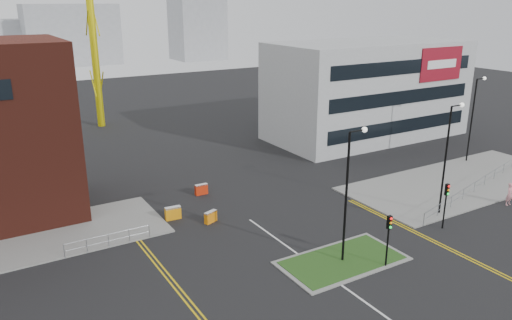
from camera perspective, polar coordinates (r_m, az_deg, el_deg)
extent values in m
cube|color=slate|center=(52.29, 22.40, -2.29)|extent=(24.00, 10.00, 0.12)
cube|color=slate|center=(34.80, 9.84, -11.27)|extent=(8.60, 4.60, 0.08)
cube|color=#244517|center=(34.79, 9.84, -11.24)|extent=(8.00, 4.00, 0.12)
cube|color=black|center=(38.21, -27.16, 7.13)|extent=(1.40, 0.10, 1.40)
cube|color=#A6A9AB|center=(65.33, 12.59, 7.83)|extent=(25.00, 12.00, 12.00)
cube|color=black|center=(61.89, 16.17, 3.70)|extent=(22.00, 0.10, 1.60)
cube|color=black|center=(61.17, 16.45, 6.88)|extent=(22.00, 0.10, 1.60)
cube|color=black|center=(60.66, 16.74, 10.13)|extent=(22.00, 0.10, 1.60)
cube|color=maroon|center=(65.14, 20.43, 10.25)|extent=(7.00, 0.15, 4.00)
cube|color=white|center=(65.08, 20.50, 10.23)|extent=(5.00, 0.05, 1.00)
cylinder|color=black|center=(32.89, 10.24, -4.45)|extent=(0.16, 0.16, 9.00)
cylinder|color=black|center=(31.89, 11.50, 3.29)|extent=(1.20, 0.10, 0.10)
sphere|color=silver|center=(32.29, 12.29, 3.41)|extent=(0.36, 0.36, 0.36)
cylinder|color=black|center=(42.55, 20.79, -0.21)|extent=(0.16, 0.16, 9.00)
cylinder|color=black|center=(41.95, 21.98, 5.78)|extent=(1.20, 0.10, 0.10)
sphere|color=silver|center=(42.42, 22.48, 5.84)|extent=(0.36, 0.36, 0.36)
cylinder|color=black|center=(58.07, 23.40, 4.07)|extent=(0.16, 0.16, 9.00)
cylinder|color=black|center=(57.78, 24.31, 8.46)|extent=(1.20, 0.10, 0.10)
sphere|color=silver|center=(58.27, 24.65, 8.49)|extent=(0.36, 0.36, 0.36)
cylinder|color=black|center=(34.11, 14.77, -9.48)|extent=(0.12, 0.12, 3.00)
cube|color=black|center=(33.38, 15.00, -6.88)|extent=(0.28, 0.22, 0.90)
sphere|color=red|center=(33.18, 15.20, -6.49)|extent=(0.18, 0.18, 0.18)
sphere|color=orange|center=(33.30, 15.16, -6.96)|extent=(0.18, 0.18, 0.18)
sphere|color=#0CCC33|center=(33.42, 15.11, -7.43)|extent=(0.18, 0.18, 0.18)
cylinder|color=black|center=(40.89, 20.73, -5.40)|extent=(0.12, 0.12, 3.00)
cube|color=black|center=(40.29, 21.00, -3.17)|extent=(0.28, 0.22, 0.90)
sphere|color=red|center=(40.12, 21.19, -2.82)|extent=(0.18, 0.18, 0.18)
sphere|color=orange|center=(40.22, 21.14, -3.22)|extent=(0.18, 0.18, 0.18)
sphere|color=#0CCC33|center=(40.32, 21.09, -3.62)|extent=(0.18, 0.18, 0.18)
cylinder|color=gray|center=(37.04, -16.57, -8.16)|extent=(6.00, 0.04, 0.04)
cylinder|color=gray|center=(37.25, -16.51, -8.86)|extent=(6.00, 0.04, 0.04)
cylinder|color=gray|center=(36.77, -21.07, -9.71)|extent=(0.05, 0.05, 1.10)
cylinder|color=gray|center=(37.96, -12.10, -7.97)|extent=(0.05, 0.05, 1.10)
cylinder|color=gray|center=(49.46, 23.76, -2.35)|extent=(19.01, 5.04, 0.04)
cylinder|color=gray|center=(49.62, 23.69, -2.90)|extent=(19.01, 5.04, 0.04)
cylinder|color=gray|center=(41.10, 18.63, -6.49)|extent=(0.05, 0.05, 1.10)
cylinder|color=gray|center=(58.56, 27.22, -0.36)|extent=(0.05, 0.05, 1.10)
cube|color=silver|center=(29.97, 14.53, -16.90)|extent=(0.15, 30.00, 0.01)
cube|color=gold|center=(31.30, -8.81, -14.87)|extent=(0.12, 24.00, 0.01)
cube|color=gold|center=(31.39, -8.29, -14.73)|extent=(0.12, 24.00, 0.01)
cube|color=gold|center=(38.57, 20.44, -9.23)|extent=(0.12, 20.00, 0.01)
cube|color=gold|center=(38.79, 20.72, -9.10)|extent=(0.12, 20.00, 0.01)
cube|color=gray|center=(147.74, -20.32, 13.27)|extent=(24.00, 12.00, 16.00)
cube|color=gray|center=(153.45, -6.77, 16.58)|extent=(14.00, 12.00, 28.00)
imported|color=pink|center=(47.96, 27.01, -3.49)|extent=(0.72, 0.48, 1.98)
cube|color=orange|center=(40.74, -9.47, -6.01)|extent=(1.29, 0.51, 1.05)
cube|color=silver|center=(40.55, -9.50, -5.40)|extent=(1.29, 0.51, 0.13)
cube|color=orange|center=(39.83, -5.21, -6.50)|extent=(1.17, 0.74, 0.93)
cube|color=silver|center=(39.67, -5.23, -5.95)|extent=(1.17, 0.74, 0.11)
cube|color=red|center=(45.46, -6.27, -3.36)|extent=(1.16, 0.40, 0.97)
cube|color=silver|center=(45.30, -6.29, -2.85)|extent=(1.16, 0.40, 0.12)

